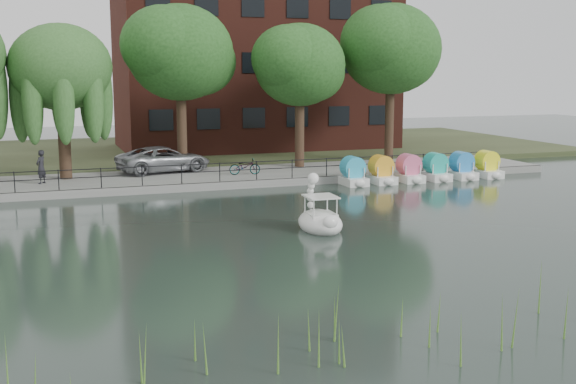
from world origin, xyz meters
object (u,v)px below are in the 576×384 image
minivan (164,157)px  swan_boat (320,218)px  pedestrian (41,164)px  bicycle (245,166)px

minivan → swan_boat: bearing=178.7°
pedestrian → swan_boat: 16.53m
minivan → pedestrian: (-6.63, -2.15, 0.15)m
minivan → pedestrian: size_ratio=3.07×
minivan → bicycle: size_ratio=3.53×
pedestrian → swan_boat: (10.03, -13.10, -0.92)m
bicycle → swan_boat: bearing=-175.1°
bicycle → pedestrian: 10.70m
minivan → bicycle: minivan is taller
pedestrian → minivan: bearing=142.3°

